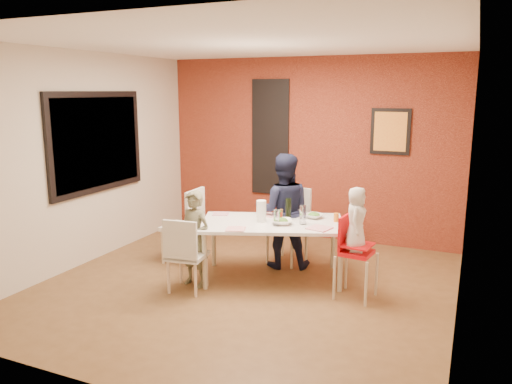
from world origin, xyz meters
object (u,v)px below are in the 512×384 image
at_px(wine_bottle, 288,209).
at_px(paper_towel_roll, 261,211).
at_px(dining_table, 273,227).
at_px(chair_far, 291,221).
at_px(chair_near, 184,252).
at_px(child_far, 283,211).
at_px(toddler, 356,219).
at_px(chair_left, 188,222).
at_px(high_chair, 353,249).
at_px(child_near, 194,239).

distance_m(wine_bottle, paper_towel_roll, 0.33).
relative_size(dining_table, wine_bottle, 7.20).
height_order(dining_table, chair_far, chair_far).
relative_size(chair_near, child_far, 0.58).
distance_m(toddler, wine_bottle, 0.96).
height_order(toddler, wine_bottle, toddler).
xyz_separation_m(dining_table, chair_near, (-0.72, -0.81, -0.16)).
height_order(chair_left, wine_bottle, chair_left).
relative_size(high_chair, child_far, 0.62).
xyz_separation_m(dining_table, chair_far, (-0.02, 0.68, -0.09)).
distance_m(dining_table, paper_towel_roll, 0.23).
xyz_separation_m(high_chair, toddler, (0.02, -0.01, 0.34)).
bearing_deg(toddler, child_near, 97.87).
bearing_deg(paper_towel_roll, child_far, 79.13).
xyz_separation_m(chair_left, paper_towel_roll, (1.09, -0.13, 0.28)).
bearing_deg(dining_table, paper_towel_roll, -159.28).
bearing_deg(wine_bottle, child_near, -139.39).
height_order(child_far, wine_bottle, child_far).
xyz_separation_m(chair_near, high_chair, (1.72, 0.63, 0.07)).
bearing_deg(toddler, paper_towel_roll, 78.63).
bearing_deg(chair_far, chair_near, -104.20).
bearing_deg(chair_far, high_chair, -28.82).
bearing_deg(toddler, child_far, 55.18).
bearing_deg(wine_bottle, paper_towel_roll, -140.44).
relative_size(chair_near, child_near, 0.76).
relative_size(toddler, paper_towel_roll, 2.71).
distance_m(chair_left, high_chair, 2.23).
height_order(chair_left, high_chair, chair_left).
relative_size(chair_near, wine_bottle, 3.25).
distance_m(dining_table, child_near, 0.93).
height_order(chair_far, wine_bottle, chair_far).
distance_m(chair_near, child_near, 0.25).
xyz_separation_m(toddler, paper_towel_roll, (-1.15, 0.13, -0.06)).
relative_size(chair_left, child_near, 0.88).
distance_m(child_near, wine_bottle, 1.17).
height_order(chair_near, child_far, child_far).
relative_size(chair_near, high_chair, 0.94).
distance_m(chair_far, child_near, 1.44).
distance_m(high_chair, wine_bottle, 0.97).
xyz_separation_m(child_near, wine_bottle, (0.86, 0.74, 0.27)).
xyz_separation_m(chair_left, child_far, (1.19, 0.35, 0.18)).
relative_size(chair_left, paper_towel_roll, 3.82).
relative_size(chair_far, chair_left, 0.99).
xyz_separation_m(chair_far, high_chair, (1.02, -0.85, -0.00)).
distance_m(chair_far, wine_bottle, 0.60).
bearing_deg(dining_table, child_far, 94.67).
height_order(chair_far, child_near, child_near).
height_order(child_far, toddler, child_far).
bearing_deg(chair_near, paper_towel_roll, -135.21).
bearing_deg(child_far, dining_table, 74.92).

